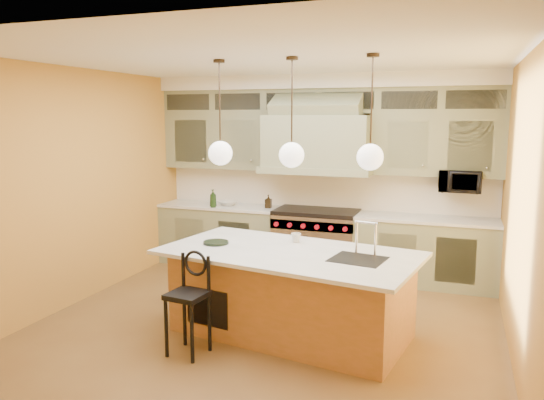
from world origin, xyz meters
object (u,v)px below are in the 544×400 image
at_px(counter_stool, 189,297).
at_px(microwave, 460,181).
at_px(range, 316,241).
at_px(kitchen_island, 291,291).

distance_m(counter_stool, microwave, 4.05).
height_order(range, counter_stool, counter_stool).
distance_m(kitchen_island, counter_stool, 1.12).
bearing_deg(microwave, range, -176.88).
bearing_deg(counter_stool, kitchen_island, 51.04).
relative_size(counter_stool, microwave, 1.86).
xyz_separation_m(kitchen_island, counter_stool, (-0.80, -0.78, 0.10)).
bearing_deg(counter_stool, range, 87.69).
height_order(counter_stool, microwave, microwave).
xyz_separation_m(counter_stool, microwave, (2.42, 3.12, 0.88)).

